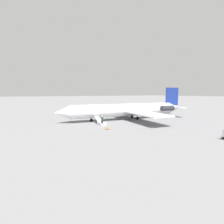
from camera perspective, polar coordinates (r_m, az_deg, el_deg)
The scene contains 5 objects.
ground_plane at distance 36.38m, azimuth 4.37°, elevation -2.44°, with size 600.00×600.00×0.00m, color slate.
airplane_main at distance 36.57m, azimuth 5.65°, elevation 0.77°, with size 28.76×21.84×6.71m.
boarding_stairs at distance 30.14m, azimuth -3.60°, elevation -3.51°, with size 1.51×4.11×1.68m.
passenger at distance 28.87m, azimuth -3.24°, elevation -2.66°, with size 0.36×0.55×1.74m.
traffic_cone_near_stairs at distance 26.47m, azimuth -1.61°, elevation -5.09°, with size 0.52×0.52×0.57m.
Camera 1 is at (20.88, 29.29, 5.42)m, focal length 28.00 mm.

